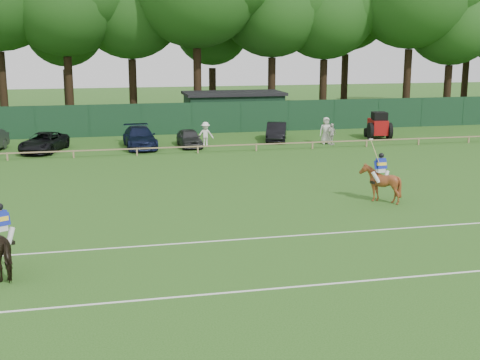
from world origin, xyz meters
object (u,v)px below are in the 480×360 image
object	(u,v)px
spectator_mid	(331,134)
horse_chestnut	(380,183)
spectator_right	(326,131)
spectator_left	(206,134)
estate_black	(276,132)
utility_shed	(233,110)
tractor	(378,126)
sedan_navy	(140,137)
hatch_grey	(189,138)
horse_dark	(3,247)
suv_black	(44,142)

from	to	relation	value
spectator_mid	horse_chestnut	bearing A→B (deg)	-131.53
spectator_mid	spectator_right	bearing A→B (deg)	83.76
spectator_left	estate_black	bearing A→B (deg)	9.73
utility_shed	tractor	bearing A→B (deg)	-42.57
spectator_right	tractor	bearing A→B (deg)	22.85
sedan_navy	estate_black	distance (m)	10.21
spectator_mid	utility_shed	xyz separation A→B (m)	(-4.87, 10.69, 0.76)
horse_chestnut	sedan_navy	world-z (taller)	horse_chestnut
hatch_grey	tractor	world-z (taller)	tractor
horse_chestnut	hatch_grey	world-z (taller)	horse_chestnut
horse_dark	utility_shed	xyz separation A→B (m)	(14.57, 32.94, 0.62)
utility_shed	spectator_right	bearing A→B (deg)	-65.40
estate_black	suv_black	bearing A→B (deg)	-157.76
horse_dark	sedan_navy	world-z (taller)	horse_dark
utility_shed	tractor	distance (m)	12.77
horse_chestnut	spectator_mid	bearing A→B (deg)	-106.75
horse_dark	spectator_left	distance (m)	25.64
horse_dark	hatch_grey	size ratio (longest dim) A/B	0.60
horse_dark	spectator_mid	distance (m)	29.54
estate_black	spectator_left	xyz separation A→B (m)	(-5.62, -1.63, 0.20)
estate_black	utility_shed	bearing A→B (deg)	119.03
utility_shed	horse_dark	bearing A→B (deg)	-113.86
horse_chestnut	suv_black	size ratio (longest dim) A/B	0.38
spectator_mid	tractor	xyz separation A→B (m)	(4.53, 2.06, 0.19)
hatch_grey	spectator_right	size ratio (longest dim) A/B	1.89
horse_chestnut	utility_shed	bearing A→B (deg)	-91.32
horse_dark	tractor	xyz separation A→B (m)	(23.97, 24.31, 0.05)
sedan_navy	utility_shed	size ratio (longest dim) A/B	0.60
sedan_navy	estate_black	size ratio (longest dim) A/B	1.23
sedan_navy	spectator_right	xyz separation A→B (m)	(13.24, -1.22, 0.24)
horse_dark	horse_chestnut	size ratio (longest dim) A/B	1.23
spectator_left	utility_shed	bearing A→B (deg)	60.59
utility_shed	spectator_left	bearing A→B (deg)	-113.00
suv_black	estate_black	size ratio (longest dim) A/B	1.14
estate_black	spectator_right	bearing A→B (deg)	-18.00
suv_black	estate_black	distance (m)	16.60
spectator_right	spectator_left	bearing A→B (deg)	-178.73
horse_chestnut	estate_black	bearing A→B (deg)	-95.02
suv_black	utility_shed	world-z (taller)	utility_shed
suv_black	spectator_right	world-z (taller)	spectator_right
hatch_grey	tractor	bearing A→B (deg)	0.73
spectator_left	spectator_right	xyz separation A→B (m)	(8.70, -0.59, 0.09)
estate_black	spectator_mid	bearing A→B (deg)	-22.13
suv_black	spectator_right	bearing A→B (deg)	15.54
estate_black	tractor	size ratio (longest dim) A/B	1.53
spectator_right	utility_shed	size ratio (longest dim) A/B	0.23
spectator_right	hatch_grey	bearing A→B (deg)	-179.87
horse_chestnut	spectator_right	size ratio (longest dim) A/B	0.91
spectator_left	utility_shed	size ratio (longest dim) A/B	0.21
estate_black	utility_shed	xyz separation A→B (m)	(-1.57, 7.92, 0.87)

